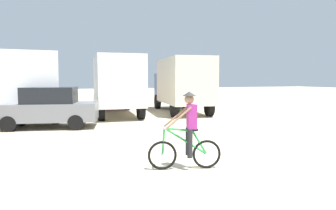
# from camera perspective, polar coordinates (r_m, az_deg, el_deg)

# --- Properties ---
(ground_plane) EXTENTS (120.00, 120.00, 0.00)m
(ground_plane) POSITION_cam_1_polar(r_m,az_deg,el_deg) (8.97, 10.93, -8.70)
(ground_plane) COLOR beige
(box_truck_avon_van) EXTENTS (2.44, 6.77, 3.35)m
(box_truck_avon_van) POSITION_cam_1_polar(r_m,az_deg,el_deg) (17.33, -24.16, 3.76)
(box_truck_avon_van) COLOR white
(box_truck_avon_van) RESTS_ON ground
(box_truck_white_box) EXTENTS (2.82, 6.89, 3.35)m
(box_truck_white_box) POSITION_cam_1_polar(r_m,az_deg,el_deg) (17.75, -9.85, 4.14)
(box_truck_white_box) COLOR white
(box_truck_white_box) RESTS_ON ground
(box_truck_cream_rv) EXTENTS (3.17, 6.99, 3.35)m
(box_truck_cream_rv) POSITION_cam_1_polar(r_m,az_deg,el_deg) (18.90, 2.58, 4.25)
(box_truck_cream_rv) COLOR beige
(box_truck_cream_rv) RESTS_ON ground
(sedan_parked) EXTENTS (4.47, 2.57, 1.76)m
(sedan_parked) POSITION_cam_1_polar(r_m,az_deg,el_deg) (13.88, -21.88, -0.45)
(sedan_parked) COLOR slate
(sedan_parked) RESTS_ON ground
(cyclist_orange_shirt) EXTENTS (1.69, 0.61, 1.82)m
(cyclist_orange_shirt) POSITION_cam_1_polar(r_m,az_deg,el_deg) (7.01, 3.69, -5.41)
(cyclist_orange_shirt) COLOR black
(cyclist_orange_shirt) RESTS_ON ground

